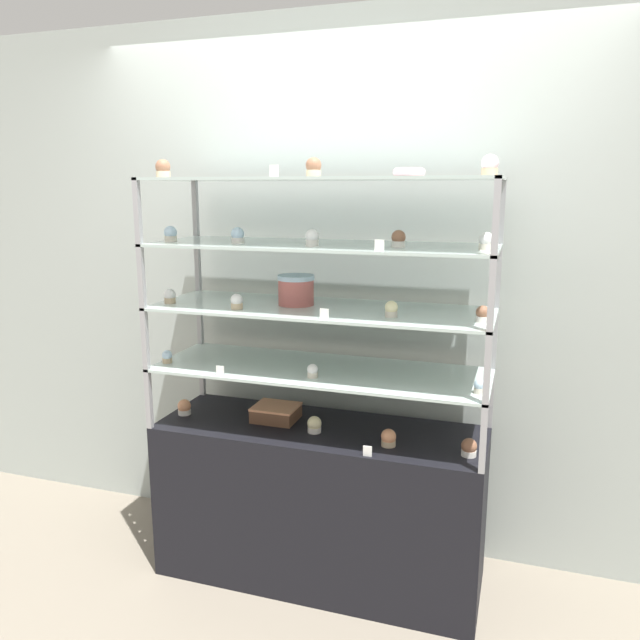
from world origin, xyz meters
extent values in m
plane|color=gray|center=(0.00, 0.00, 0.00)|extent=(20.00, 20.00, 0.00)
cube|color=#A8B2AD|center=(0.00, 0.40, 1.30)|extent=(8.00, 0.05, 2.60)
cube|color=black|center=(0.00, 0.00, 0.37)|extent=(1.48, 0.51, 0.73)
cube|color=#99999E|center=(-0.73, 0.24, 0.87)|extent=(0.02, 0.02, 0.28)
cube|color=#99999E|center=(0.73, 0.24, 0.87)|extent=(0.02, 0.02, 0.28)
cube|color=#99999E|center=(-0.73, -0.24, 0.87)|extent=(0.02, 0.02, 0.28)
cube|color=#99999E|center=(0.73, -0.24, 0.87)|extent=(0.02, 0.02, 0.28)
cube|color=#B2C6C1|center=(0.00, 0.00, 1.00)|extent=(1.48, 0.51, 0.01)
cube|color=#99999E|center=(-0.73, 0.24, 1.15)|extent=(0.02, 0.02, 0.28)
cube|color=#99999E|center=(0.73, 0.24, 1.15)|extent=(0.02, 0.02, 0.28)
cube|color=#99999E|center=(-0.73, -0.24, 1.15)|extent=(0.02, 0.02, 0.28)
cube|color=#99999E|center=(0.73, -0.24, 1.15)|extent=(0.02, 0.02, 0.28)
cube|color=#B2C6C1|center=(0.00, 0.00, 1.28)|extent=(1.48, 0.51, 0.01)
cube|color=#99999E|center=(-0.73, 0.24, 1.42)|extent=(0.02, 0.02, 0.28)
cube|color=#99999E|center=(0.73, 0.24, 1.42)|extent=(0.02, 0.02, 0.28)
cube|color=#99999E|center=(-0.73, -0.24, 1.42)|extent=(0.02, 0.02, 0.28)
cube|color=#99999E|center=(0.73, -0.24, 1.42)|extent=(0.02, 0.02, 0.28)
cube|color=#B2C6C1|center=(0.00, 0.00, 1.55)|extent=(1.48, 0.51, 0.01)
cube|color=#99999E|center=(-0.73, 0.24, 1.70)|extent=(0.02, 0.02, 0.28)
cube|color=#99999E|center=(0.73, 0.24, 1.70)|extent=(0.02, 0.02, 0.28)
cube|color=#99999E|center=(-0.73, -0.24, 1.70)|extent=(0.02, 0.02, 0.28)
cube|color=#99999E|center=(0.73, -0.24, 1.70)|extent=(0.02, 0.02, 0.28)
cube|color=#B2C6C1|center=(0.00, 0.00, 1.83)|extent=(1.48, 0.51, 0.01)
cylinder|color=#C66660|center=(-0.12, 0.03, 1.34)|extent=(0.16, 0.16, 0.11)
cylinder|color=silver|center=(-0.12, 0.03, 1.41)|extent=(0.16, 0.16, 0.02)
cube|color=brown|center=(-0.22, 0.03, 0.76)|extent=(0.20, 0.17, 0.06)
cube|color=#E5996B|center=(-0.22, 0.03, 0.80)|extent=(0.20, 0.17, 0.01)
cylinder|color=white|center=(-0.67, -0.04, 0.75)|extent=(0.06, 0.06, 0.02)
sphere|color=#E5996B|center=(-0.67, -0.04, 0.78)|extent=(0.06, 0.06, 0.06)
cylinder|color=white|center=(-0.01, -0.06, 0.75)|extent=(0.06, 0.06, 0.02)
sphere|color=#F4EAB2|center=(-0.01, -0.06, 0.78)|extent=(0.06, 0.06, 0.06)
cylinder|color=#CCB28C|center=(0.34, -0.11, 0.75)|extent=(0.06, 0.06, 0.02)
sphere|color=#E5996B|center=(0.34, -0.11, 0.78)|extent=(0.06, 0.06, 0.06)
cylinder|color=white|center=(0.67, -0.10, 0.75)|extent=(0.06, 0.06, 0.02)
sphere|color=#8C5B42|center=(0.67, -0.10, 0.78)|extent=(0.06, 0.06, 0.06)
cube|color=white|center=(0.28, -0.24, 0.76)|extent=(0.04, 0.00, 0.04)
cylinder|color=#CCB28C|center=(-0.69, -0.13, 1.02)|extent=(0.04, 0.04, 0.02)
sphere|color=silver|center=(-0.69, -0.13, 1.04)|extent=(0.05, 0.05, 0.05)
cylinder|color=beige|center=(0.01, -0.13, 1.02)|extent=(0.04, 0.04, 0.02)
sphere|color=white|center=(0.01, -0.13, 1.04)|extent=(0.05, 0.05, 0.05)
cylinder|color=beige|center=(0.70, -0.13, 1.02)|extent=(0.04, 0.04, 0.02)
sphere|color=silver|center=(0.70, -0.13, 1.04)|extent=(0.05, 0.05, 0.05)
cube|color=white|center=(-0.37, -0.24, 1.03)|extent=(0.04, 0.00, 0.04)
cylinder|color=#CCB28C|center=(-0.68, -0.11, 1.30)|extent=(0.05, 0.05, 0.02)
sphere|color=white|center=(-0.68, -0.11, 1.32)|extent=(0.05, 0.05, 0.05)
cylinder|color=#CCB28C|center=(-0.33, -0.14, 1.30)|extent=(0.05, 0.05, 0.02)
sphere|color=white|center=(-0.33, -0.14, 1.32)|extent=(0.05, 0.05, 0.05)
cylinder|color=beige|center=(0.33, -0.10, 1.30)|extent=(0.05, 0.05, 0.02)
sphere|color=#F4EAB2|center=(0.33, -0.10, 1.32)|extent=(0.05, 0.05, 0.05)
cylinder|color=white|center=(0.69, -0.09, 1.30)|extent=(0.05, 0.05, 0.02)
sphere|color=#8C5B42|center=(0.69, -0.09, 1.32)|extent=(0.05, 0.05, 0.05)
cube|color=white|center=(0.10, -0.24, 1.31)|extent=(0.04, 0.00, 0.04)
cylinder|color=beige|center=(-0.67, -0.09, 1.57)|extent=(0.05, 0.05, 0.02)
sphere|color=silver|center=(-0.67, -0.09, 1.60)|extent=(0.06, 0.06, 0.06)
cylinder|color=white|center=(-0.34, -0.08, 1.57)|extent=(0.05, 0.05, 0.02)
sphere|color=silver|center=(-0.34, -0.08, 1.60)|extent=(0.06, 0.06, 0.06)
cylinder|color=white|center=(0.00, -0.10, 1.57)|extent=(0.05, 0.05, 0.02)
sphere|color=white|center=(0.00, -0.10, 1.60)|extent=(0.06, 0.06, 0.06)
cylinder|color=white|center=(0.35, -0.04, 1.57)|extent=(0.05, 0.05, 0.02)
sphere|color=#8C5B42|center=(0.35, -0.04, 1.60)|extent=(0.06, 0.06, 0.06)
cylinder|color=beige|center=(0.69, -0.05, 1.57)|extent=(0.05, 0.05, 0.02)
sphere|color=white|center=(0.69, -0.05, 1.60)|extent=(0.06, 0.06, 0.06)
cube|color=white|center=(0.31, -0.24, 1.58)|extent=(0.04, 0.00, 0.04)
cylinder|color=#CCB28C|center=(-0.67, -0.12, 1.85)|extent=(0.06, 0.06, 0.03)
sphere|color=#8C5B42|center=(-0.67, -0.12, 1.88)|extent=(0.06, 0.06, 0.06)
cylinder|color=#CCB28C|center=(0.00, -0.08, 1.85)|extent=(0.06, 0.06, 0.03)
sphere|color=#8C5B42|center=(0.00, -0.08, 1.88)|extent=(0.06, 0.06, 0.06)
cylinder|color=#CCB28C|center=(0.69, -0.10, 1.85)|extent=(0.06, 0.06, 0.03)
sphere|color=silver|center=(0.69, -0.10, 1.88)|extent=(0.06, 0.06, 0.06)
cube|color=white|center=(-0.11, -0.24, 1.86)|extent=(0.04, 0.00, 0.04)
torus|color=#EFB2BC|center=(0.38, -0.04, 1.85)|extent=(0.13, 0.13, 0.03)
camera|label=1|loc=(0.83, -2.52, 1.79)|focal=35.00mm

